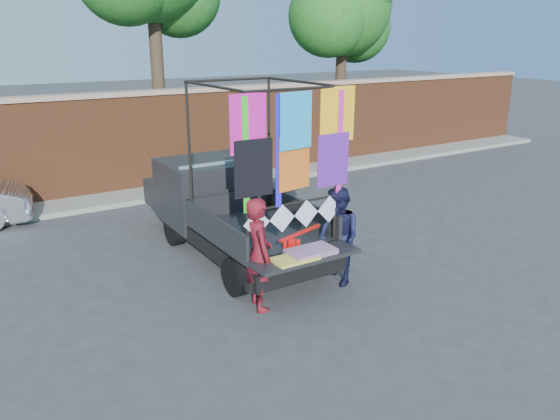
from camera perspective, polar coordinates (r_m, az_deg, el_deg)
ground at (r=9.13m, az=0.48°, el=-7.82°), size 90.00×90.00×0.00m
brick_wall at (r=14.86m, az=-14.29°, el=7.05°), size 30.00×0.45×2.61m
curb at (r=14.49m, az=-13.04°, el=1.73°), size 30.00×1.20×0.12m
tree_right at (r=19.25m, az=6.80°, el=20.02°), size 4.20×3.30×6.62m
pickup_truck at (r=10.54m, az=-6.19°, el=0.39°), size 2.05×5.15×3.24m
woman at (r=8.08m, az=-2.24°, el=-4.61°), size 0.54×0.70×1.73m
man at (r=8.94m, az=6.07°, el=-2.79°), size 0.66×0.83×1.64m
streamer_bundle at (r=8.42m, az=1.59°, el=-3.77°), size 0.92×0.33×0.65m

